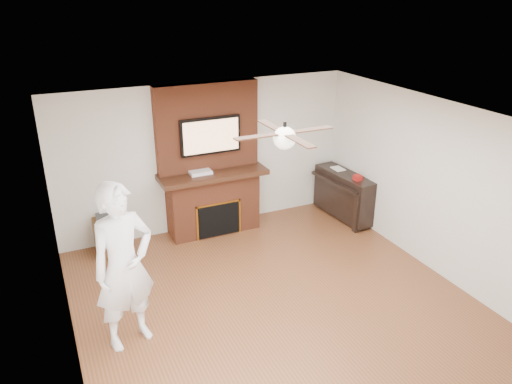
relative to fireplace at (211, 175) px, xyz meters
name	(u,v)px	position (x,y,z in m)	size (l,w,h in m)	color
room_shell	(283,223)	(0.00, -2.55, 0.25)	(5.36, 5.86, 2.86)	#5C321B
fireplace	(211,175)	(0.00, 0.00, 0.00)	(1.78, 0.64, 2.50)	brown
tv	(211,136)	(0.00, -0.05, 0.68)	(1.00, 0.08, 0.60)	black
ceiling_fan	(285,137)	(0.00, -2.55, 1.34)	(1.21, 1.21, 0.31)	black
person	(124,267)	(-1.88, -2.33, 0.01)	(0.74, 0.49, 2.01)	silver
side_table	(112,235)	(-1.69, -0.07, -0.71)	(0.57, 0.57, 0.62)	#533517
piano	(344,194)	(2.29, -0.55, -0.54)	(0.58, 1.32, 0.94)	black
cable_box	(201,172)	(-0.21, -0.10, 0.11)	(0.35, 0.20, 0.05)	silver
candle_orange	(205,233)	(-0.23, -0.21, -0.93)	(0.07, 0.07, 0.13)	orange
candle_green	(218,230)	(0.03, -0.16, -0.96)	(0.07, 0.07, 0.08)	#377E32
candle_cream	(227,229)	(0.17, -0.22, -0.94)	(0.09, 0.09, 0.10)	beige
candle_blue	(233,229)	(0.27, -0.25, -0.95)	(0.06, 0.06, 0.09)	#305F90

